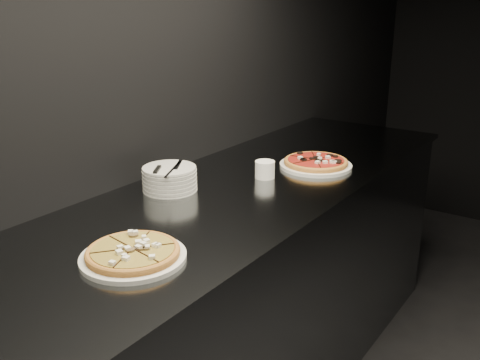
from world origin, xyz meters
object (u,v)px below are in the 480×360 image
Objects in this scene: counter at (248,289)px; plate_stack at (170,179)px; cutlery at (168,168)px; pizza_mushroom at (133,254)px; ramekin at (265,169)px; pizza_tomato at (316,163)px.

plate_stack is (-0.20, -0.23, 0.50)m from counter.
cutlery reaches higher than plate_stack.
cutlery reaches higher than pizza_mushroom.
cutlery is (0.01, -0.02, 0.05)m from plate_stack.
cutlery is 0.40m from ramekin.
plate_stack is 0.05m from cutlery.
ramekin reaches higher than counter.
plate_stack is 0.38m from ramekin.
pizza_mushroom is (0.10, -0.70, 0.48)m from counter.
counter is at bearing 49.20° from plate_stack.
cutlery is 2.63× the size of ramekin.
pizza_tomato is 1.53× the size of plate_stack.
pizza_tomato is 3.88× the size of ramekin.
pizza_tomato is 0.64m from plate_stack.
ramekin is (0.01, 0.09, 0.50)m from counter.
counter is 0.86m from pizza_mushroom.
plate_stack is at bearing -118.82° from pizza_tomato.
counter is 0.59m from plate_stack.
pizza_tomato reaches higher than pizza_mushroom.
pizza_tomato is at bearing 71.48° from counter.
pizza_tomato is at bearing 61.18° from plate_stack.
plate_stack is at bearing 121.94° from pizza_mushroom.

